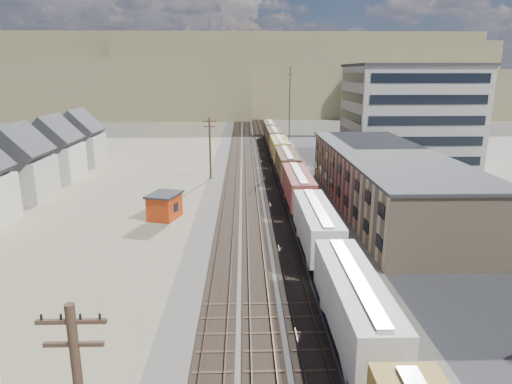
{
  "coord_description": "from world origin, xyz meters",
  "views": [
    {
      "loc": [
        -3.09,
        -30.84,
        16.91
      ],
      "look_at": [
        -1.65,
        22.06,
        3.0
      ],
      "focal_mm": 32.0,
      "sensor_mm": 36.0,
      "label": 1
    }
  ],
  "objects_px": {
    "utility_pole_north": "(210,147)",
    "parked_car_blue": "(423,178)",
    "maintenance_shed": "(165,206)",
    "freight_train": "(292,174)"
  },
  "relations": [
    {
      "from": "utility_pole_north",
      "to": "freight_train",
      "type": "bearing_deg",
      "value": -36.28
    },
    {
      "from": "utility_pole_north",
      "to": "maintenance_shed",
      "type": "relative_size",
      "value": 2.0
    },
    {
      "from": "utility_pole_north",
      "to": "parked_car_blue",
      "type": "height_order",
      "value": "utility_pole_north"
    },
    {
      "from": "utility_pole_north",
      "to": "parked_car_blue",
      "type": "bearing_deg",
      "value": -6.47
    },
    {
      "from": "utility_pole_north",
      "to": "parked_car_blue",
      "type": "xyz_separation_m",
      "value": [
        33.51,
        -3.8,
        -4.48
      ]
    },
    {
      "from": "parked_car_blue",
      "to": "utility_pole_north",
      "type": "bearing_deg",
      "value": 120.84
    },
    {
      "from": "freight_train",
      "to": "parked_car_blue",
      "type": "relative_size",
      "value": 20.23
    },
    {
      "from": "freight_train",
      "to": "maintenance_shed",
      "type": "bearing_deg",
      "value": -144.52
    },
    {
      "from": "utility_pole_north",
      "to": "maintenance_shed",
      "type": "xyz_separation_m",
      "value": [
        -4.03,
        -20.67,
        -3.71
      ]
    },
    {
      "from": "maintenance_shed",
      "to": "parked_car_blue",
      "type": "xyz_separation_m",
      "value": [
        37.53,
        16.87,
        -0.76
      ]
    }
  ]
}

